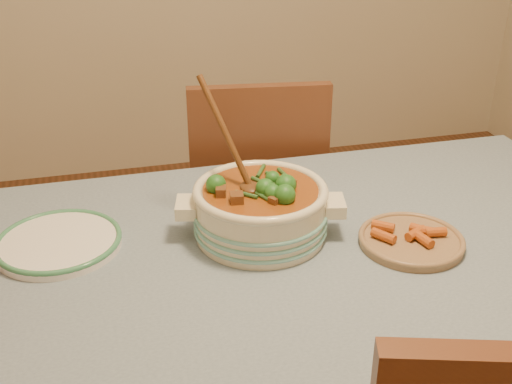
% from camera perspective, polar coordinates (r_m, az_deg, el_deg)
% --- Properties ---
extents(dining_table, '(1.68, 1.08, 0.76)m').
position_cam_1_polar(dining_table, '(1.55, 5.52, -8.31)').
color(dining_table, brown).
rests_on(dining_table, floor).
extents(stew_casserole, '(0.41, 0.37, 0.38)m').
position_cam_1_polar(stew_casserole, '(1.52, 0.38, -1.24)').
color(stew_casserole, beige).
rests_on(stew_casserole, dining_table).
extents(white_plate, '(0.37, 0.37, 0.03)m').
position_cam_1_polar(white_plate, '(1.58, -17.13, -4.27)').
color(white_plate, white).
rests_on(white_plate, dining_table).
extents(condiment_bowl, '(0.10, 0.10, 0.05)m').
position_cam_1_polar(condiment_bowl, '(1.75, -1.48, 0.82)').
color(condiment_bowl, black).
rests_on(condiment_bowl, dining_table).
extents(fried_plate, '(0.30, 0.30, 0.04)m').
position_cam_1_polar(fried_plate, '(1.56, 13.65, -4.05)').
color(fried_plate, '#987954').
rests_on(fried_plate, dining_table).
extents(chair_far, '(0.50, 0.50, 0.96)m').
position_cam_1_polar(chair_far, '(2.24, -0.07, 0.16)').
color(chair_far, brown).
rests_on(chair_far, floor).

